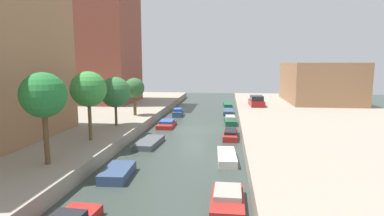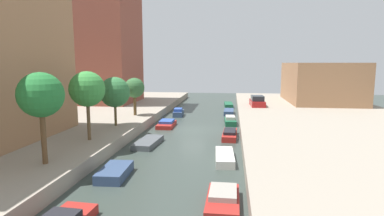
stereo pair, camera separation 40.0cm
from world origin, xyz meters
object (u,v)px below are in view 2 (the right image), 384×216
Objects in this scene: moored_boat_left_2 at (148,142)px; moored_boat_left_4 at (178,113)px; apartment_tower_far at (102,36)px; low_block_right at (321,82)px; moored_boat_right_5 at (229,105)px; street_tree_3 at (134,88)px; moored_boat_left_3 at (167,124)px; street_tree_0 at (41,95)px; street_tree_2 at (115,92)px; parked_car at (257,102)px; moored_boat_left_1 at (115,172)px; moored_boat_right_2 at (230,134)px; moored_boat_right_1 at (225,157)px; moored_boat_right_3 at (230,121)px; moored_boat_right_4 at (229,112)px; street_tree_1 at (87,89)px; moored_boat_right_0 at (223,200)px.

moored_boat_left_2 is 15.44m from moored_boat_left_4.
apartment_tower_far reaches higher than low_block_right.
apartment_tower_far is 4.59× the size of moored_boat_right_5.
moored_boat_left_3 is (4.07, -1.41, -3.89)m from street_tree_3.
moored_boat_left_3 is (4.07, 16.83, -4.90)m from street_tree_0.
moored_boat_left_2 is 1.36× the size of moored_boat_left_4.
street_tree_2 is 1.04× the size of parked_car.
moored_boat_right_2 is (7.11, 11.52, 0.04)m from moored_boat_left_1.
apartment_tower_far reaches higher than moored_boat_right_5.
moored_boat_right_1 reaches higher than moored_boat_left_2.
street_tree_2 is 13.47m from moored_boat_left_4.
moored_boat_left_4 is (-21.03, -10.33, -3.63)m from low_block_right.
moored_boat_right_3 is at bearing 56.20° from moored_boat_left_2.
moored_boat_right_4 is at bearing -155.94° from parked_car.
moored_boat_left_2 is 0.97× the size of moored_boat_right_2.
apartment_tower_far reaches higher than moored_boat_left_2.
moored_boat_right_5 is (10.83, 15.51, -3.87)m from street_tree_3.
moored_boat_right_1 is 0.92× the size of moored_boat_right_2.
moored_boat_right_2 is at bearing 27.53° from moored_boat_left_2.
low_block_right reaches higher than moored_boat_right_5.
moored_boat_left_3 is at bearing 90.39° from moored_boat_left_2.
street_tree_1 is 12.17m from street_tree_3.
moored_boat_right_2 is at bearing -103.40° from parked_car.
moored_boat_right_2 reaches higher than moored_boat_right_0.
moored_boat_left_4 is 11.68m from moored_boat_right_5.
moored_boat_left_4 is at bearing 89.77° from moored_boat_left_1.
parked_car is 15.84m from moored_boat_left_3.
parked_car reaches higher than moored_boat_left_1.
street_tree_0 is 1.27× the size of street_tree_3.
moored_boat_right_4 is (6.83, 17.74, 0.08)m from moored_boat_left_2.
parked_car is at bearing 20.77° from moored_boat_left_4.
apartment_tower_far reaches higher than moored_boat_right_4.
low_block_right is at bearing 31.33° from parked_car.
moored_boat_right_4 is at bearing 36.88° from street_tree_3.
moored_boat_right_1 is (10.88, -13.19, -3.91)m from street_tree_3.
street_tree_1 is 12.43m from moored_boat_left_3.
apartment_tower_far is 5.01× the size of moored_boat_right_1.
moored_boat_right_3 is (7.07, 10.56, 0.16)m from moored_boat_left_2.
moored_boat_right_5 is (19.62, 3.65, -10.86)m from apartment_tower_far.
street_tree_0 is 1.02× the size of street_tree_1.
moored_boat_left_3 is (-10.89, -11.42, -1.32)m from parked_car.
street_tree_0 reaches higher than moored_boat_left_1.
moored_boat_left_4 is at bearing -161.25° from moored_boat_right_4.
moored_boat_right_1 is 21.41m from moored_boat_right_4.
street_tree_2 reaches higher than moored_boat_left_1.
street_tree_3 is 0.99× the size of moored_boat_right_5.
apartment_tower_far is 31.92m from street_tree_0.
moored_boat_right_0 is at bearing -58.69° from apartment_tower_far.
street_tree_3 reaches higher than moored_boat_right_5.
street_tree_3 is 1.08× the size of moored_boat_right_1.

